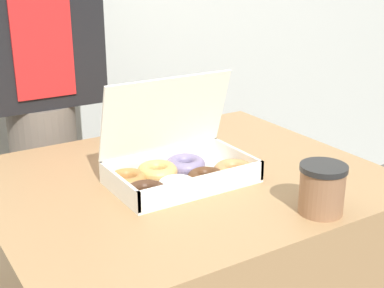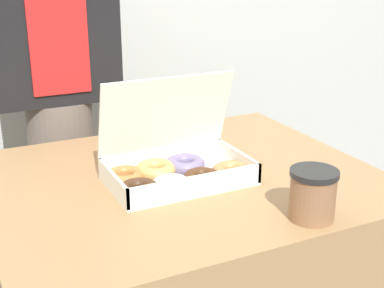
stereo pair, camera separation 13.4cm
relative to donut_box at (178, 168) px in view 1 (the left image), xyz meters
The scene contains 3 objects.
donut_box is the anchor object (origin of this frame).
coffee_cup 0.35m from the donut_box, 59.45° to the right, with size 0.10×0.10×0.11m.
person_customer 0.67m from the donut_box, 102.03° to the left, with size 0.40×0.22×1.60m.
Camera 1 is at (-0.64, -1.06, 1.29)m, focal length 50.00 mm.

